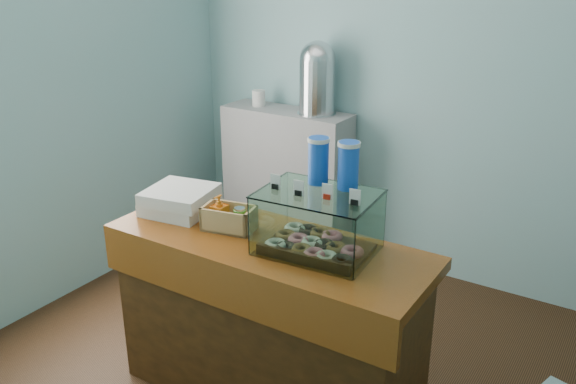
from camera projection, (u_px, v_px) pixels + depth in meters
The scene contains 8 objects.
ground at pixel (295, 369), 3.43m from camera, with size 3.50×3.50×0.00m, color black.
room_shell at pixel (302, 63), 2.80m from camera, with size 3.54×3.04×2.82m.
counter at pixel (268, 320), 3.06m from camera, with size 1.60×0.60×0.90m.
back_shelf at pixel (287, 180), 4.72m from camera, with size 1.00×0.32×1.10m, color gray.
display_case at pixel (320, 217), 2.77m from camera, with size 0.55×0.42×0.50m.
condiment_crate at pixel (228, 217), 3.01m from camera, with size 0.28×0.20×0.17m.
pastry_boxes at pixel (180, 200), 3.21m from camera, with size 0.39×0.39×0.13m.
coffee_urn at pixel (317, 76), 4.30m from camera, with size 0.28×0.28×0.52m.
Camera 1 is at (1.49, -2.41, 2.17)m, focal length 38.00 mm.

